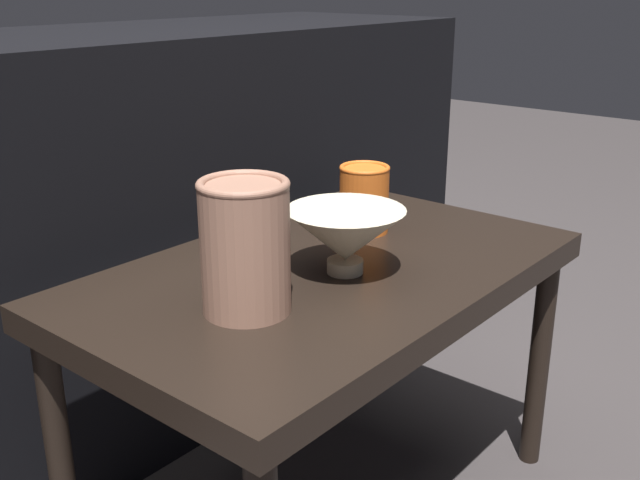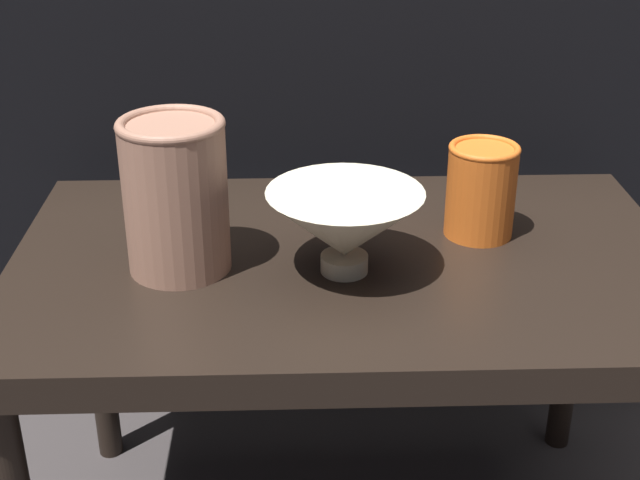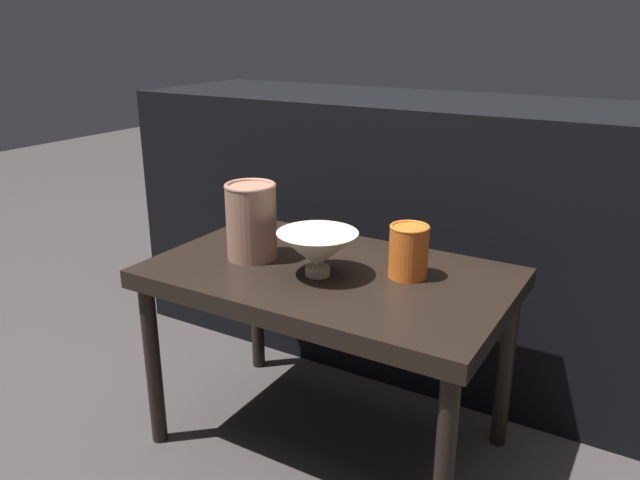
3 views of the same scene
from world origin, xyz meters
name	(u,v)px [view 3 (image 3 of 3)]	position (x,y,z in m)	size (l,w,h in m)	color
ground_plane	(328,440)	(0.00, 0.00, 0.00)	(8.00, 8.00, 0.00)	#383333
table	(329,290)	(0.00, 0.00, 0.39)	(0.77, 0.47, 0.44)	black
couch_backdrop	(423,230)	(0.00, 0.55, 0.38)	(1.71, 0.50, 0.75)	black
bowl	(317,250)	(-0.01, -0.04, 0.50)	(0.17, 0.17, 0.10)	beige
vase_textured_left	(251,220)	(-0.19, -0.02, 0.53)	(0.12, 0.12, 0.17)	#996B56
vase_colorful_right	(409,250)	(0.16, 0.05, 0.50)	(0.08, 0.08, 0.11)	orange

